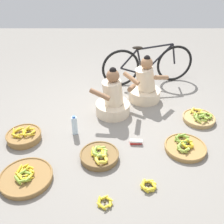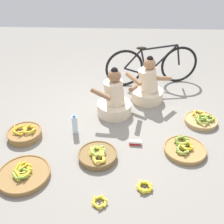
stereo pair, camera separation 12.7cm
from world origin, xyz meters
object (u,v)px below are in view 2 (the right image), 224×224
banana_basket_near_bicycle (98,155)px  packet_carton_stack (135,143)px  banana_basket_near_vendor (24,174)px  loose_bananas_mid_left (100,202)px  banana_basket_back_right (25,133)px  water_bottle (75,124)px  vendor_woman_behind (148,87)px  bicycle_leaning (152,66)px  banana_basket_front_center (185,149)px  vendor_woman_front (114,100)px  loose_bananas_mid_right (145,187)px  banana_basket_back_left (201,120)px

banana_basket_near_bicycle → packet_carton_stack: 0.55m
banana_basket_near_vendor → loose_bananas_mid_left: size_ratio=3.14×
banana_basket_back_right → water_bottle: water_bottle is taller
banana_basket_back_right → loose_bananas_mid_left: (1.11, -1.03, -0.03)m
loose_bananas_mid_left → water_bottle: size_ratio=0.66×
vendor_woman_behind → water_bottle: bearing=-138.3°
banana_basket_back_right → loose_bananas_mid_left: size_ratio=2.44×
bicycle_leaning → loose_bananas_mid_left: bicycle_leaning is taller
vendor_woman_behind → banana_basket_front_center: (0.39, -1.27, -0.21)m
banana_basket_back_right → vendor_woman_front: bearing=28.0°
vendor_woman_behind → banana_basket_near_vendor: (-1.50, -1.77, -0.21)m
bicycle_leaning → water_bottle: (-1.16, -1.54, -0.22)m
vendor_woman_front → banana_basket_back_right: bearing=-152.0°
banana_basket_near_vendor → banana_basket_front_center: bearing=15.0°
vendor_woman_front → water_bottle: bearing=-136.2°
packet_carton_stack → banana_basket_near_vendor: bearing=-154.1°
vendor_woman_front → vendor_woman_behind: 0.68m
banana_basket_front_center → packet_carton_stack: (-0.62, 0.11, -0.01)m
banana_basket_back_right → vendor_woman_behind: bearing=31.9°
packet_carton_stack → bicycle_leaning: bearing=79.2°
loose_bananas_mid_left → banana_basket_near_bicycle: bearing=97.1°
vendor_woman_behind → loose_bananas_mid_right: size_ratio=3.76×
vendor_woman_front → packet_carton_stack: size_ratio=4.67×
bicycle_leaning → banana_basket_near_bicycle: bicycle_leaning is taller
bicycle_leaning → banana_basket_near_bicycle: (-0.80, -2.04, -0.30)m
banana_basket_front_center → banana_basket_back_left: 0.74m
bicycle_leaning → banana_basket_back_left: (0.64, -1.23, -0.31)m
vendor_woman_behind → banana_basket_near_bicycle: bearing=-115.7°
banana_basket_front_center → water_bottle: size_ratio=1.85×
banana_basket_near_bicycle → banana_basket_back_left: banana_basket_near_bicycle is taller
banana_basket_back_right → banana_basket_near_vendor: bearing=-72.8°
banana_basket_front_center → loose_bananas_mid_left: bearing=-140.4°
water_bottle → banana_basket_near_vendor: bearing=-118.1°
banana_basket_back_left → water_bottle: bearing=-170.1°
vendor_woman_behind → loose_bananas_mid_right: vendor_woman_behind is taller
banana_basket_near_bicycle → water_bottle: bearing=125.4°
loose_bananas_mid_left → packet_carton_stack: loose_bananas_mid_left is taller
vendor_woman_front → banana_basket_back_right: (-1.19, -0.63, -0.18)m
banana_basket_back_right → water_bottle: 0.68m
vendor_woman_front → banana_basket_near_bicycle: size_ratio=1.59×
banana_basket_near_bicycle → loose_bananas_mid_right: bearing=-39.3°
loose_bananas_mid_left → loose_bananas_mid_right: loose_bananas_mid_right is taller
banana_basket_back_right → packet_carton_stack: (1.49, -0.09, -0.03)m
banana_basket_near_bicycle → banana_basket_back_left: bearing=29.5°
vendor_woman_front → banana_basket_near_vendor: vendor_woman_front is taller
water_bottle → bicycle_leaning: bearing=53.0°
bicycle_leaning → banana_basket_front_center: 1.92m
vendor_woman_front → loose_bananas_mid_left: vendor_woman_front is taller
packet_carton_stack → banana_basket_back_right: bearing=176.6°
banana_basket_back_right → banana_basket_front_center: size_ratio=0.87×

